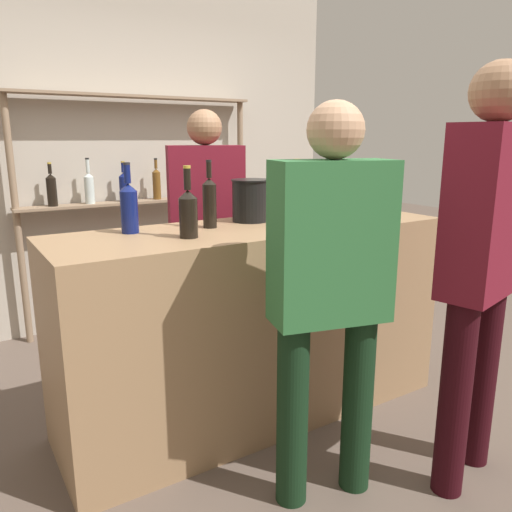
% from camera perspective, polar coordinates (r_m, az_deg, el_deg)
% --- Properties ---
extents(ground_plane, '(16.00, 16.00, 0.00)m').
position_cam_1_polar(ground_plane, '(2.98, -0.00, -17.18)').
color(ground_plane, brown).
extents(bar_counter, '(2.12, 0.67, 1.07)m').
position_cam_1_polar(bar_counter, '(2.75, -0.00, -7.58)').
color(bar_counter, '#997551').
rests_on(bar_counter, ground_plane).
extents(back_wall, '(3.72, 0.12, 2.80)m').
position_cam_1_polar(back_wall, '(4.33, -14.03, 11.43)').
color(back_wall, '#B2A899').
rests_on(back_wall, ground_plane).
extents(back_shelf, '(1.92, 0.18, 1.84)m').
position_cam_1_polar(back_shelf, '(4.17, -13.07, 8.71)').
color(back_shelf, '#897056').
rests_on(back_shelf, ground_plane).
extents(counter_bottle_0, '(0.09, 0.09, 0.33)m').
position_cam_1_polar(counter_bottle_0, '(2.31, -7.75, 5.05)').
color(counter_bottle_0, black).
rests_on(counter_bottle_0, bar_counter).
extents(counter_bottle_1, '(0.08, 0.08, 0.34)m').
position_cam_1_polar(counter_bottle_1, '(2.48, -14.31, 5.51)').
color(counter_bottle_1, '#0F1956').
rests_on(counter_bottle_1, bar_counter).
extents(counter_bottle_2, '(0.09, 0.09, 0.33)m').
position_cam_1_polar(counter_bottle_2, '(2.94, 4.66, 7.10)').
color(counter_bottle_2, brown).
rests_on(counter_bottle_2, bar_counter).
extents(counter_bottle_3, '(0.07, 0.07, 0.34)m').
position_cam_1_polar(counter_bottle_3, '(2.56, -5.33, 6.23)').
color(counter_bottle_3, black).
rests_on(counter_bottle_3, bar_counter).
extents(wine_glass, '(0.07, 0.07, 0.17)m').
position_cam_1_polar(wine_glass, '(2.48, 3.66, 5.64)').
color(wine_glass, silver).
rests_on(wine_glass, bar_counter).
extents(ice_bucket, '(0.21, 0.21, 0.23)m').
position_cam_1_polar(ice_bucket, '(2.76, -0.64, 6.37)').
color(ice_bucket, black).
rests_on(ice_bucket, bar_counter).
extents(customer_right, '(0.50, 0.31, 1.81)m').
position_cam_1_polar(customer_right, '(2.27, 24.58, 0.74)').
color(customer_right, black).
rests_on(customer_right, ground_plane).
extents(server_behind_counter, '(0.52, 0.35, 1.69)m').
position_cam_1_polar(server_behind_counter, '(3.30, -5.67, 4.02)').
color(server_behind_counter, black).
rests_on(server_behind_counter, ground_plane).
extents(customer_center, '(0.51, 0.32, 1.65)m').
position_cam_1_polar(customer_center, '(2.00, 8.47, -2.88)').
color(customer_center, black).
rests_on(customer_center, ground_plane).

